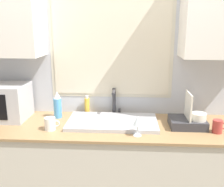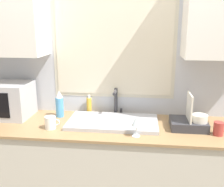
{
  "view_description": "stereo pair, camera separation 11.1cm",
  "coord_description": "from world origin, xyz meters",
  "px_view_note": "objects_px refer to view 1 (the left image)",
  "views": [
    {
      "loc": [
        0.15,
        -1.73,
        1.7
      ],
      "look_at": [
        0.03,
        0.28,
        1.17
      ],
      "focal_mm": 42.0,
      "sensor_mm": 36.0,
      "label": 1
    },
    {
      "loc": [
        0.26,
        -1.72,
        1.7
      ],
      "look_at": [
        0.03,
        0.28,
        1.17
      ],
      "focal_mm": 42.0,
      "sensor_mm": 36.0,
      "label": 2
    }
  ],
  "objects_px": {
    "dish_rack": "(189,120)",
    "spray_bottle": "(58,105)",
    "faucet": "(114,100)",
    "soap_bottle": "(87,105)",
    "microwave": "(4,102)",
    "mug_near_sink": "(50,124)",
    "wine_glass": "(138,121)"
  },
  "relations": [
    {
      "from": "dish_rack",
      "to": "spray_bottle",
      "type": "distance_m",
      "value": 1.14
    },
    {
      "from": "faucet",
      "to": "soap_bottle",
      "type": "distance_m",
      "value": 0.27
    },
    {
      "from": "microwave",
      "to": "dish_rack",
      "type": "xyz_separation_m",
      "value": [
        1.59,
        -0.1,
        -0.1
      ]
    },
    {
      "from": "mug_near_sink",
      "to": "dish_rack",
      "type": "bearing_deg",
      "value": 6.87
    },
    {
      "from": "microwave",
      "to": "wine_glass",
      "type": "relative_size",
      "value": 2.59
    },
    {
      "from": "faucet",
      "to": "microwave",
      "type": "distance_m",
      "value": 0.98
    },
    {
      "from": "faucet",
      "to": "dish_rack",
      "type": "distance_m",
      "value": 0.68
    },
    {
      "from": "microwave",
      "to": "soap_bottle",
      "type": "height_order",
      "value": "microwave"
    },
    {
      "from": "spray_bottle",
      "to": "wine_glass",
      "type": "bearing_deg",
      "value": -27.19
    },
    {
      "from": "spray_bottle",
      "to": "wine_glass",
      "type": "distance_m",
      "value": 0.79
    },
    {
      "from": "dish_rack",
      "to": "spray_bottle",
      "type": "xyz_separation_m",
      "value": [
        -1.13,
        0.16,
        0.06
      ]
    },
    {
      "from": "wine_glass",
      "to": "mug_near_sink",
      "type": "bearing_deg",
      "value": 174.04
    },
    {
      "from": "wine_glass",
      "to": "dish_rack",
      "type": "bearing_deg",
      "value": 25.86
    },
    {
      "from": "faucet",
      "to": "mug_near_sink",
      "type": "bearing_deg",
      "value": -141.85
    },
    {
      "from": "faucet",
      "to": "wine_glass",
      "type": "bearing_deg",
      "value": -66.47
    },
    {
      "from": "dish_rack",
      "to": "mug_near_sink",
      "type": "bearing_deg",
      "value": -173.13
    },
    {
      "from": "spray_bottle",
      "to": "mug_near_sink",
      "type": "height_order",
      "value": "spray_bottle"
    },
    {
      "from": "faucet",
      "to": "wine_glass",
      "type": "xyz_separation_m",
      "value": [
        0.2,
        -0.46,
        -0.03
      ]
    },
    {
      "from": "faucet",
      "to": "dish_rack",
      "type": "height_order",
      "value": "dish_rack"
    },
    {
      "from": "faucet",
      "to": "spray_bottle",
      "type": "xyz_separation_m",
      "value": [
        -0.5,
        -0.09,
        -0.03
      ]
    },
    {
      "from": "microwave",
      "to": "spray_bottle",
      "type": "distance_m",
      "value": 0.47
    },
    {
      "from": "wine_glass",
      "to": "soap_bottle",
      "type": "bearing_deg",
      "value": 133.24
    },
    {
      "from": "soap_bottle",
      "to": "mug_near_sink",
      "type": "height_order",
      "value": "soap_bottle"
    },
    {
      "from": "faucet",
      "to": "mug_near_sink",
      "type": "relative_size",
      "value": 2.05
    },
    {
      "from": "mug_near_sink",
      "to": "microwave",
      "type": "bearing_deg",
      "value": 153.73
    },
    {
      "from": "microwave",
      "to": "wine_glass",
      "type": "distance_m",
      "value": 1.21
    },
    {
      "from": "mug_near_sink",
      "to": "wine_glass",
      "type": "height_order",
      "value": "wine_glass"
    },
    {
      "from": "faucet",
      "to": "microwave",
      "type": "height_order",
      "value": "microwave"
    },
    {
      "from": "dish_rack",
      "to": "soap_bottle",
      "type": "distance_m",
      "value": 0.92
    },
    {
      "from": "microwave",
      "to": "spray_bottle",
      "type": "bearing_deg",
      "value": 6.17
    },
    {
      "from": "dish_rack",
      "to": "wine_glass",
      "type": "xyz_separation_m",
      "value": [
        -0.42,
        -0.21,
        0.06
      ]
    },
    {
      "from": "dish_rack",
      "to": "microwave",
      "type": "bearing_deg",
      "value": 176.25
    }
  ]
}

